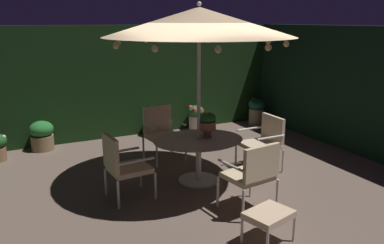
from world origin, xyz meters
name	(u,v)px	position (x,y,z in m)	size (l,w,h in m)	color
ground_plane	(201,182)	(0.00, 0.00, -0.01)	(7.22, 6.69, 0.02)	brown
hedge_backdrop_rear	(137,80)	(0.00, 3.19, 1.22)	(7.22, 0.30, 2.43)	black
hedge_backdrop_right	(362,91)	(3.46, 0.00, 1.22)	(0.30, 6.69, 2.43)	black
patio_dining_table	(199,149)	(-0.03, 0.04, 0.55)	(1.46, 1.21, 0.71)	silver
patio_umbrella	(199,22)	(-0.03, 0.04, 2.50)	(2.86, 2.86, 2.80)	silver
centerpiece_planter	(207,122)	(0.12, 0.05, 0.97)	(0.28, 0.28, 0.44)	#AD6347
patio_chair_north	(161,130)	(-0.16, 1.32, 0.56)	(0.69, 0.65, 0.99)	silver
patio_chair_northeast	(122,163)	(-1.31, -0.08, 0.55)	(0.65, 0.61, 0.98)	silver
patio_chair_east	(253,171)	(0.14, -1.23, 0.59)	(0.71, 0.64, 0.98)	silver
patio_chair_southeast	(264,139)	(1.25, 0.04, 0.54)	(0.59, 0.64, 0.93)	silver
ottoman_footrest	(269,216)	(-0.13, -1.96, 0.34)	(0.62, 0.53, 0.40)	silver
potted_plant_back_left	(42,135)	(-2.13, 2.83, 0.31)	(0.47, 0.47, 0.59)	#876B4B
potted_plant_left_far	(256,111)	(2.84, 2.55, 0.36)	(0.41, 0.41, 0.67)	#7A6B4E
potted_plant_right_far	(153,124)	(0.23, 2.82, 0.26)	(0.44, 0.44, 0.52)	#82734F
potted_plant_back_center	(196,116)	(1.31, 2.82, 0.33)	(0.39, 0.39, 0.59)	beige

